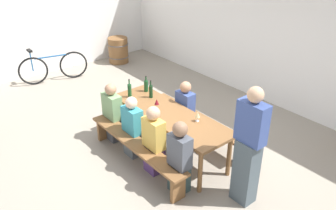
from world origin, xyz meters
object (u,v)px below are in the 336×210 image
Objects in this scene: tasting_table at (168,117)px; wine_barrel at (118,50)px; wine_bottle_0 at (146,86)px; wine_bottle_1 at (130,90)px; wine_glass_0 at (198,115)px; seated_guest_near_1 at (133,128)px; standing_host at (249,149)px; wine_bottle_2 at (151,91)px; wine_glass_1 at (157,102)px; seated_guest_near_0 at (113,114)px; seated_guest_near_3 at (180,159)px; seated_guest_far_0 at (185,111)px; bench_near at (136,147)px; bench_far at (196,121)px; parked_bicycle_0 at (53,67)px; seated_guest_near_2 at (154,141)px.

tasting_table reaches higher than wine_barrel.
wine_bottle_1 is (0.01, -0.37, 0.02)m from wine_bottle_0.
wine_glass_0 is 5.10m from wine_barrel.
wine_bottle_1 is 0.80m from seated_guest_near_1.
wine_bottle_1 is 0.20× the size of standing_host.
wine_bottle_2 reaches higher than wine_barrel.
wine_glass_0 is 0.77m from wine_glass_1.
seated_guest_near_3 is (1.83, 0.00, 0.05)m from seated_guest_near_0.
wine_barrel is at bearing -105.94° from seated_guest_far_0.
bench_far is (0.00, 1.34, 0.00)m from bench_near.
wine_glass_0 is 1.12m from standing_host.
wine_bottle_2 is (0.25, 0.29, -0.01)m from wine_bottle_1.
parked_bicycle_0 is (-4.19, 0.39, 0.01)m from bench_near.
bench_far is at bearing 36.97° from seated_guest_near_3.
tasting_table is at bearing -21.56° from wine_barrel.
wine_bottle_1 is at bearing -88.03° from wine_bottle_0.
seated_guest_near_1 is at bearing -104.03° from bench_far.
seated_guest_near_1 is 0.93× the size of seated_guest_near_3.
wine_glass_1 reaches higher than wine_barrel.
bench_near is at bearing 24.36° from standing_host.
seated_guest_near_0 is 1.83m from seated_guest_near_3.
bench_near is 12.23× the size of wine_glass_1.
seated_guest_near_1 reaches higher than wine_bottle_2.
bench_far is at bearing 90.00° from tasting_table.
wine_glass_0 is (0.50, 0.19, 0.19)m from tasting_table.
seated_guest_far_0 is at bearing 22.99° from seated_guest_near_2.
seated_guest_far_0 reaches higher than parked_bicycle_0.
seated_guest_near_0 is 0.98× the size of seated_guest_far_0.
bench_near is 0.37m from seated_guest_near_1.
tasting_table is 1.04× the size of bench_far.
seated_guest_near_3 is 1.63× the size of wine_barrel.
wine_bottle_0 is at bearing -1.40° from seated_guest_near_0.
wine_glass_1 is at bearing 67.63° from seated_guest_near_3.
seated_guest_far_0 is (-1.04, 1.04, -0.03)m from seated_guest_near_3.
seated_guest_near_2 reaches higher than parked_bicycle_0.
standing_host is at bearing 4.90° from wine_bottle_1.
seated_guest_near_0 is 1.01× the size of seated_guest_near_1.
standing_host is (1.62, 0.06, 0.19)m from tasting_table.
seated_guest_near_2 is (1.20, -0.74, -0.31)m from wine_bottle_0.
seated_guest_near_2 is at bearing 90.00° from seated_guest_near_3.
wine_glass_0 is (0.50, 0.86, 0.50)m from bench_near.
wine_glass_0 is 0.15× the size of seated_guest_near_3.
tasting_table is at bearing 9.56° from wine_bottle_1.
wine_glass_1 is 0.16× the size of seated_guest_near_3.
wine_bottle_1 is (-0.90, -0.15, 0.21)m from tasting_table.
seated_guest_near_1 is at bearing -97.92° from wine_glass_1.
bench_near is 6.81× the size of wine_bottle_2.
parked_bicycle_0 is (-3.25, 0.24, -0.15)m from seated_guest_near_0.
seated_guest_far_0 is 4.36m from wine_barrel.
wine_glass_1 is 0.59m from seated_guest_near_1.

